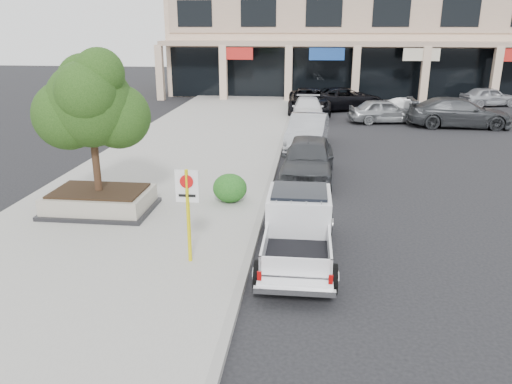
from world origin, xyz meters
TOP-DOWN VIEW (x-y plane):
  - ground at (0.00, 0.00)m, footprint 120.00×120.00m
  - sidewalk at (-5.50, 6.00)m, footprint 8.00×52.00m
  - curb at (-1.55, 6.00)m, footprint 0.20×52.00m
  - strip_mall at (8.00, 33.93)m, footprint 40.55×12.43m
  - planter at (-6.48, 2.25)m, footprint 3.20×2.20m
  - planter_tree at (-6.35, 2.40)m, footprint 2.90×2.55m
  - no_parking_sign at (-2.92, -0.83)m, footprint 0.55×0.09m
  - hedge at (-2.65, 3.50)m, footprint 1.10×0.99m
  - pickup_truck at (-0.35, -0.12)m, footprint 1.85×4.91m
  - curb_car_a at (-0.20, 6.80)m, footprint 2.10×4.81m
  - curb_car_b at (-0.29, 12.00)m, footprint 2.12×4.95m
  - curb_car_c at (-0.40, 19.38)m, footprint 2.03×4.76m
  - curb_car_d at (-0.36, 21.98)m, footprint 2.90×5.96m
  - lot_car_a at (4.19, 19.05)m, footprint 4.44×2.43m
  - lot_car_b at (5.95, 20.07)m, footprint 4.18×1.94m
  - lot_car_c at (8.28, 18.23)m, footprint 5.77×2.40m
  - lot_car_d at (2.07, 23.79)m, footprint 6.17×4.54m
  - lot_car_e at (12.57, 26.63)m, footprint 4.42×2.83m

SIDE VIEW (x-z plane):
  - ground at x=0.00m, z-range 0.00..0.00m
  - sidewalk at x=-5.50m, z-range 0.00..0.15m
  - curb at x=-1.55m, z-range 0.00..0.15m
  - planter at x=-6.48m, z-range 0.14..0.82m
  - hedge at x=-2.65m, z-range 0.15..1.08m
  - lot_car_b at x=5.95m, z-range 0.00..1.33m
  - curb_car_c at x=-0.40m, z-range 0.00..1.37m
  - lot_car_e at x=12.57m, z-range 0.00..1.40m
  - lot_car_a at x=4.19m, z-range 0.00..1.43m
  - pickup_truck at x=-0.35m, z-range 0.00..1.54m
  - lot_car_d at x=2.07m, z-range 0.00..1.56m
  - curb_car_b at x=-0.29m, z-range 0.00..1.59m
  - curb_car_a at x=-0.20m, z-range 0.00..1.61m
  - curb_car_d at x=-0.36m, z-range 0.00..1.63m
  - lot_car_c at x=8.28m, z-range 0.00..1.67m
  - no_parking_sign at x=-2.92m, z-range 0.48..2.78m
  - planter_tree at x=-6.35m, z-range 1.41..5.41m
  - strip_mall at x=8.00m, z-range 0.00..9.50m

